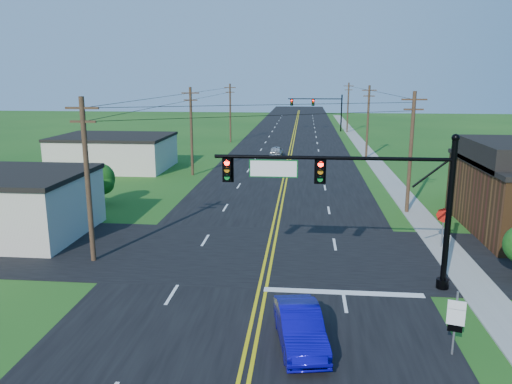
# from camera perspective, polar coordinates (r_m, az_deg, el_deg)

# --- Properties ---
(ground) EXTENTS (260.00, 260.00, 0.00)m
(ground) POSITION_cam_1_polar(r_m,az_deg,el_deg) (18.25, -1.82, -20.10)
(ground) COLOR #184B15
(ground) RESTS_ON ground
(road_main) EXTENTS (16.00, 220.00, 0.04)m
(road_main) POSITION_cam_1_polar(r_m,az_deg,el_deg) (65.94, 3.75, 4.30)
(road_main) COLOR black
(road_main) RESTS_ON ground
(road_cross) EXTENTS (70.00, 10.00, 0.04)m
(road_cross) POSITION_cam_1_polar(r_m,az_deg,el_deg) (28.99, 1.23, -7.06)
(road_cross) COLOR black
(road_cross) RESTS_ON ground
(sidewalk) EXTENTS (2.00, 160.00, 0.08)m
(sidewalk) POSITION_cam_1_polar(r_m,az_deg,el_deg) (56.68, 14.09, 2.52)
(sidewalk) COLOR gray
(sidewalk) RESTS_ON ground
(signal_mast_main) EXTENTS (11.30, 0.60, 7.48)m
(signal_mast_main) POSITION_cam_1_polar(r_m,az_deg,el_deg) (23.85, 10.99, 0.12)
(signal_mast_main) COLOR black
(signal_mast_main) RESTS_ON ground
(signal_mast_far) EXTENTS (10.98, 0.60, 7.48)m
(signal_mast_far) POSITION_cam_1_polar(r_m,az_deg,el_deg) (95.34, 7.11, 9.65)
(signal_mast_far) COLOR black
(signal_mast_far) RESTS_ON ground
(cream_bldg_near) EXTENTS (10.20, 8.20, 4.10)m
(cream_bldg_near) POSITION_cam_1_polar(r_m,az_deg,el_deg) (35.70, -26.83, -1.22)
(cream_bldg_near) COLOR beige
(cream_bldg_near) RESTS_ON ground
(cream_bldg_far) EXTENTS (12.20, 9.20, 3.70)m
(cream_bldg_far) POSITION_cam_1_polar(r_m,az_deg,el_deg) (57.74, -15.90, 4.43)
(cream_bldg_far) COLOR beige
(cream_bldg_far) RESTS_ON ground
(utility_pole_left_a) EXTENTS (1.80, 0.28, 9.00)m
(utility_pole_left_a) POSITION_cam_1_polar(r_m,az_deg,el_deg) (28.16, -18.71, 1.57)
(utility_pole_left_a) COLOR #392719
(utility_pole_left_a) RESTS_ON ground
(utility_pole_left_b) EXTENTS (1.80, 0.28, 9.00)m
(utility_pole_left_b) POSITION_cam_1_polar(r_m,az_deg,el_deg) (51.73, -7.39, 7.08)
(utility_pole_left_b) COLOR #392719
(utility_pole_left_b) RESTS_ON ground
(utility_pole_left_c) EXTENTS (1.80, 0.28, 9.00)m
(utility_pole_left_c) POSITION_cam_1_polar(r_m,az_deg,el_deg) (78.19, -2.96, 9.14)
(utility_pole_left_c) COLOR #392719
(utility_pole_left_c) RESTS_ON ground
(utility_pole_right_a) EXTENTS (1.80, 0.28, 9.00)m
(utility_pole_right_a) POSITION_cam_1_polar(r_m,az_deg,el_deg) (38.32, 17.27, 4.55)
(utility_pole_right_a) COLOR #392719
(utility_pole_right_a) RESTS_ON ground
(utility_pole_right_b) EXTENTS (1.80, 0.28, 9.00)m
(utility_pole_right_b) POSITION_cam_1_polar(r_m,az_deg,el_deg) (63.85, 12.66, 7.98)
(utility_pole_right_b) COLOR #392719
(utility_pole_right_b) RESTS_ON ground
(utility_pole_right_c) EXTENTS (1.80, 0.28, 9.00)m
(utility_pole_right_c) POSITION_cam_1_polar(r_m,az_deg,el_deg) (93.63, 10.47, 9.58)
(utility_pole_right_c) COLOR #392719
(utility_pole_right_c) RESTS_ON ground
(tree_right_back) EXTENTS (3.00, 3.00, 4.10)m
(tree_right_back) POSITION_cam_1_polar(r_m,az_deg,el_deg) (44.08, 23.98, 2.25)
(tree_right_back) COLOR #392719
(tree_right_back) RESTS_ON ground
(tree_left) EXTENTS (2.40, 2.40, 3.37)m
(tree_left) POSITION_cam_1_polar(r_m,az_deg,el_deg) (41.21, -17.44, 1.48)
(tree_left) COLOR #392719
(tree_left) RESTS_ON ground
(blue_car) EXTENTS (2.29, 4.67, 1.47)m
(blue_car) POSITION_cam_1_polar(r_m,az_deg,el_deg) (19.55, 5.05, -15.22)
(blue_car) COLOR #0C0692
(blue_car) RESTS_ON ground
(distant_car) EXTENTS (1.68, 3.96, 1.33)m
(distant_car) POSITION_cam_1_polar(r_m,az_deg,el_deg) (64.04, 2.32, 4.64)
(distant_car) COLOR #A5A5AA
(distant_car) RESTS_ON ground
(route_sign) EXTENTS (0.61, 0.20, 2.51)m
(route_sign) POSITION_cam_1_polar(r_m,az_deg,el_deg) (19.89, 21.84, -13.31)
(route_sign) COLOR slate
(route_sign) RESTS_ON ground
(stop_sign) EXTENTS (0.87, 0.26, 2.48)m
(stop_sign) POSITION_cam_1_polar(r_m,az_deg,el_deg) (31.42, 20.64, -2.94)
(stop_sign) COLOR slate
(stop_sign) RESTS_ON ground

